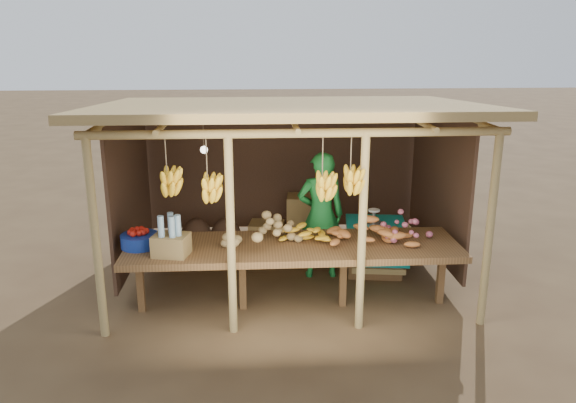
{
  "coord_description": "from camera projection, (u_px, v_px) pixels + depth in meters",
  "views": [
    {
      "loc": [
        -0.45,
        -7.1,
        3.11
      ],
      "look_at": [
        0.0,
        0.0,
        1.05
      ],
      "focal_mm": 35.0,
      "sensor_mm": 36.0,
      "label": 1
    }
  ],
  "objects": [
    {
      "name": "onion_heap",
      "position": [
        402.0,
        225.0,
        6.69
      ],
      "size": [
        0.77,
        0.47,
        0.35
      ],
      "primitive_type": null,
      "rotation": [
        0.0,
        0.0,
        -0.02
      ],
      "color": "#BA5A72",
      "rests_on": "counter"
    },
    {
      "name": "tarp_crate",
      "position": [
        375.0,
        245.0,
        7.7
      ],
      "size": [
        0.88,
        0.79,
        0.95
      ],
      "color": "brown",
      "rests_on": "ground"
    },
    {
      "name": "potato_heap",
      "position": [
        265.0,
        229.0,
        6.53
      ],
      "size": [
        1.19,
        0.76,
        0.37
      ],
      "primitive_type": null,
      "rotation": [
        0.0,
        0.0,
        0.07
      ],
      "color": "#9B8050",
      "rests_on": "counter"
    },
    {
      "name": "banana_pile",
      "position": [
        303.0,
        228.0,
        6.62
      ],
      "size": [
        0.57,
        0.37,
        0.34
      ],
      "primitive_type": null,
      "rotation": [
        0.0,
        0.0,
        -0.1
      ],
      "color": "yellow",
      "rests_on": "counter"
    },
    {
      "name": "bottle_box",
      "position": [
        171.0,
        240.0,
        6.2
      ],
      "size": [
        0.44,
        0.38,
        0.48
      ],
      "color": "olive",
      "rests_on": "counter"
    },
    {
      "name": "carton_stack",
      "position": [
        292.0,
        227.0,
        8.55
      ],
      "size": [
        1.15,
        0.49,
        0.83
      ],
      "color": "olive",
      "rests_on": "ground"
    },
    {
      "name": "tomato_basin",
      "position": [
        140.0,
        239.0,
        6.47
      ],
      "size": [
        0.43,
        0.43,
        0.23
      ],
      "rotation": [
        0.0,
        0.0,
        0.3
      ],
      "color": "navy",
      "rests_on": "counter"
    },
    {
      "name": "ground",
      "position": [
        288.0,
        275.0,
        7.7
      ],
      "size": [
        60.0,
        60.0,
        0.0
      ],
      "primitive_type": "plane",
      "color": "brown",
      "rests_on": "ground"
    },
    {
      "name": "sweet_potato_heap",
      "position": [
        367.0,
        227.0,
        6.62
      ],
      "size": [
        1.01,
        0.62,
        0.36
      ],
      "primitive_type": null,
      "rotation": [
        0.0,
        0.0,
        0.02
      ],
      "color": "#BE6C30",
      "rests_on": "counter"
    },
    {
      "name": "vendor",
      "position": [
        321.0,
        215.0,
        7.45
      ],
      "size": [
        0.63,
        0.42,
        1.72
      ],
      "primitive_type": "imported",
      "rotation": [
        0.0,
        0.0,
        3.16
      ],
      "color": "#1B7A30",
      "rests_on": "ground"
    },
    {
      "name": "counter",
      "position": [
        293.0,
        249.0,
        6.58
      ],
      "size": [
        3.9,
        1.05,
        0.8
      ],
      "color": "brown",
      "rests_on": "ground"
    },
    {
      "name": "burlap_sacks",
      "position": [
        211.0,
        236.0,
        8.4
      ],
      "size": [
        0.92,
        0.48,
        0.65
      ],
      "color": "#472F21",
      "rests_on": "ground"
    },
    {
      "name": "stall_structure",
      "position": [
        283.0,
        137.0,
        7.11
      ],
      "size": [
        4.7,
        3.5,
        2.43
      ],
      "color": "tan",
      "rests_on": "ground"
    }
  ]
}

